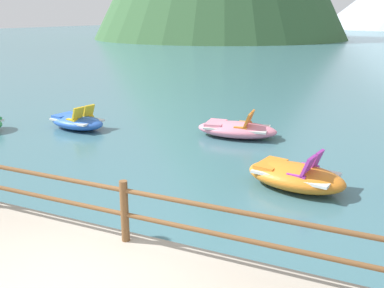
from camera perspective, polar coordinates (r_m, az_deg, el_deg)
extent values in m
plane|color=#3D6B75|center=(43.54, 20.24, 10.92)|extent=(200.00, 200.00, 0.00)
cylinder|color=brown|center=(6.42, -8.94, -8.81)|extent=(0.12, 0.12, 0.95)
cylinder|color=brown|center=(6.29, -9.07, -6.07)|extent=(23.80, 0.07, 0.07)
cylinder|color=brown|center=(6.44, -8.92, -9.19)|extent=(23.80, 0.07, 0.07)
ellipsoid|color=pink|center=(13.34, 5.98, 1.91)|extent=(2.57, 1.45, 0.47)
cube|color=silver|center=(13.32, 5.99, 2.24)|extent=(2.01, 1.18, 0.06)
cube|color=orange|center=(13.50, 6.99, 2.71)|extent=(0.44, 0.44, 0.08)
cube|color=orange|center=(13.41, 7.77, 3.56)|extent=(0.25, 0.42, 0.43)
cube|color=orange|center=(13.04, 6.56, 2.23)|extent=(0.44, 0.44, 0.08)
cube|color=orange|center=(12.95, 7.37, 3.10)|extent=(0.25, 0.42, 0.43)
cube|color=pink|center=(13.46, 3.18, 2.73)|extent=(0.63, 0.89, 0.12)
ellipsoid|color=orange|center=(9.60, 13.57, -4.24)|extent=(2.35, 1.61, 0.53)
cube|color=silver|center=(9.57, 13.60, -3.72)|extent=(1.84, 1.30, 0.06)
cube|color=purple|center=(9.71, 15.06, -3.09)|extent=(0.47, 0.47, 0.08)
cube|color=purple|center=(9.58, 16.16, -2.05)|extent=(0.28, 0.43, 0.43)
cube|color=purple|center=(9.28, 13.99, -3.94)|extent=(0.47, 0.47, 0.08)
cube|color=purple|center=(9.15, 15.13, -2.86)|extent=(0.28, 0.43, 0.43)
cube|color=orange|center=(9.76, 10.41, -2.73)|extent=(0.63, 0.92, 0.12)
ellipsoid|color=blue|center=(14.77, -14.98, 2.84)|extent=(2.28, 1.50, 0.45)
cube|color=silver|center=(14.75, -15.01, 3.13)|extent=(1.79, 1.22, 0.06)
cube|color=yellow|center=(14.76, -13.96, 3.50)|extent=(0.47, 0.47, 0.08)
cube|color=yellow|center=(14.59, -13.54, 4.26)|extent=(0.28, 0.43, 0.43)
cube|color=yellow|center=(14.48, -15.30, 3.14)|extent=(0.47, 0.47, 0.08)
cube|color=yellow|center=(14.29, -14.89, 3.91)|extent=(0.28, 0.43, 0.43)
cube|color=blue|center=(15.18, -16.47, 3.62)|extent=(0.60, 0.87, 0.12)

